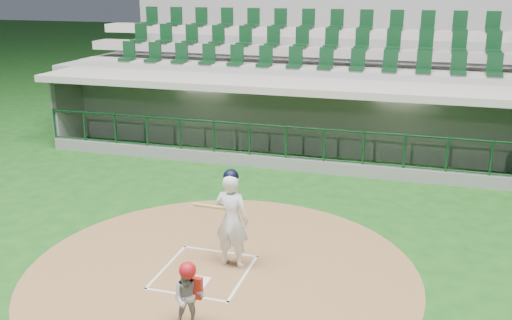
{
  "coord_description": "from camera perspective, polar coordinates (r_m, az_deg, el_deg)",
  "views": [
    {
      "loc": [
        3.57,
        -8.96,
        5.07
      ],
      "look_at": [
        0.12,
        2.6,
        1.3
      ],
      "focal_mm": 40.0,
      "sensor_mm": 36.0,
      "label": 1
    }
  ],
  "objects": [
    {
      "name": "batter",
      "position": [
        10.45,
        -2.48,
        -5.87
      ],
      "size": [
        0.89,
        0.9,
        1.89
      ],
      "color": "white",
      "rests_on": "dirt_circle"
    },
    {
      "name": "batter_box_chalk",
      "position": [
        10.65,
        -5.2,
        -11.06
      ],
      "size": [
        1.55,
        1.8,
        0.01
      ],
      "color": "silver",
      "rests_on": "ground"
    },
    {
      "name": "catcher",
      "position": [
        8.88,
        -6.74,
        -13.27
      ],
      "size": [
        0.59,
        0.52,
        1.1
      ],
      "color": "gray",
      "rests_on": "dirt_circle"
    },
    {
      "name": "home_plate",
      "position": [
        10.32,
        -6.03,
        -12.04
      ],
      "size": [
        0.43,
        0.43,
        0.02
      ],
      "primitive_type": "cube",
      "color": "white",
      "rests_on": "dirt_circle"
    },
    {
      "name": "seating_deck",
      "position": [
        20.52,
        6.35,
        7.01
      ],
      "size": [
        17.0,
        6.72,
        5.15
      ],
      "color": "gray",
      "rests_on": "ground"
    },
    {
      "name": "dugout_structure",
      "position": [
        17.63,
        4.6,
        3.83
      ],
      "size": [
        16.4,
        3.7,
        3.0
      ],
      "color": "slate",
      "rests_on": "ground"
    },
    {
      "name": "ground",
      "position": [
        10.9,
        -4.61,
        -10.43
      ],
      "size": [
        120.0,
        120.0,
        0.0
      ],
      "primitive_type": "plane",
      "color": "#144513",
      "rests_on": "ground"
    },
    {
      "name": "dirt_circle",
      "position": [
        10.64,
        -3.46,
        -11.11
      ],
      "size": [
        7.2,
        7.2,
        0.01
      ],
      "primitive_type": "cylinder",
      "color": "brown",
      "rests_on": "ground"
    }
  ]
}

